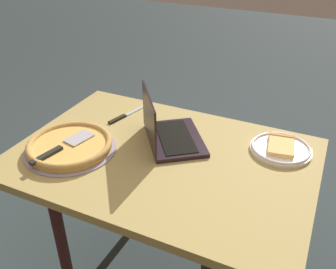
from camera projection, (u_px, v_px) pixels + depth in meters
The scene contains 5 objects.
dining_table at pixel (163, 171), 1.53m from camera, with size 1.19×0.82×0.77m.
laptop at pixel (167, 132), 1.55m from camera, with size 0.36×0.38×0.22m.
pizza_plate at pixel (281, 148), 1.51m from camera, with size 0.25×0.25×0.04m.
pizza_tray at pixel (70, 146), 1.51m from camera, with size 0.37×0.37×0.04m.
table_knife at pixel (124, 116), 1.77m from camera, with size 0.08×0.24×0.01m.
Camera 1 is at (-0.54, 1.11, 1.62)m, focal length 39.63 mm.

